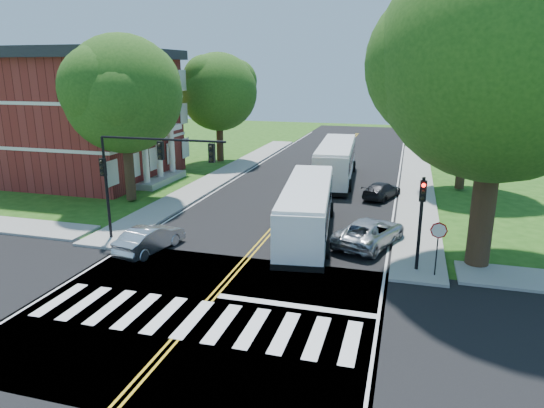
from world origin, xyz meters
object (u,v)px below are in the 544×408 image
(suv, at_px, (370,232))
(dark_sedan, at_px, (382,190))
(signal_ne, at_px, (421,212))
(signal_nw, at_px, (143,165))
(bus_follow, at_px, (336,161))
(hatchback, at_px, (150,239))
(bus_lead, at_px, (307,208))

(suv, relative_size, dark_sedan, 1.27)
(signal_ne, bearing_deg, signal_nw, -179.95)
(bus_follow, bearing_deg, dark_sedan, 125.93)
(bus_follow, bearing_deg, suv, 101.02)
(bus_follow, relative_size, hatchback, 3.03)
(bus_lead, height_order, suv, bus_lead)
(signal_ne, height_order, hatchback, signal_ne)
(hatchback, height_order, dark_sedan, hatchback)
(signal_nw, bearing_deg, hatchback, -53.99)
(suv, bearing_deg, hatchback, 40.61)
(signal_nw, relative_size, bus_lead, 0.61)
(bus_follow, bearing_deg, hatchback, 66.24)
(signal_ne, distance_m, bus_follow, 19.42)
(signal_ne, height_order, dark_sedan, signal_ne)
(bus_follow, relative_size, suv, 2.42)
(signal_nw, height_order, bus_follow, signal_nw)
(bus_follow, xyz_separation_m, dark_sedan, (4.14, -4.90, -1.10))
(signal_nw, bearing_deg, bus_follow, 67.70)
(bus_lead, relative_size, suv, 2.26)
(dark_sedan, bearing_deg, bus_follow, -29.46)
(signal_nw, relative_size, signal_ne, 1.62)
(signal_nw, xyz_separation_m, bus_follow, (7.48, 18.24, -2.67))
(bus_lead, xyz_separation_m, suv, (3.61, -0.68, -0.85))
(signal_ne, height_order, suv, signal_ne)
(bus_follow, height_order, dark_sedan, bus_follow)
(signal_ne, xyz_separation_m, bus_lead, (-6.05, 3.81, -1.38))
(signal_nw, xyz_separation_m, hatchback, (0.70, -0.96, -3.68))
(signal_ne, relative_size, suv, 0.85)
(dark_sedan, bearing_deg, signal_nw, 69.24)
(bus_follow, bearing_deg, signal_nw, 63.39)
(signal_nw, relative_size, dark_sedan, 1.75)
(suv, bearing_deg, dark_sedan, -70.06)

